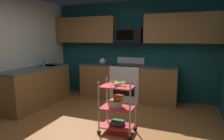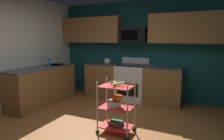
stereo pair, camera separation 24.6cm
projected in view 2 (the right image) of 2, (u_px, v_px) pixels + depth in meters
name	position (u px, v px, depth m)	size (l,w,h in m)	color
floor	(90.00, 134.00, 3.43)	(4.40, 4.80, 0.04)	#995B2D
wall_back	(136.00, 50.00, 5.39)	(4.52, 0.06, 2.60)	#14474C
counter_run	(95.00, 84.00, 5.10)	(3.47, 2.47, 0.92)	brown
oven_range	(132.00, 82.00, 5.23)	(0.76, 0.65, 1.10)	white
upper_cabinets	(134.00, 29.00, 5.13)	(4.40, 0.33, 0.70)	brown
microwave	(134.00, 35.00, 5.13)	(0.70, 0.39, 0.40)	black
rolling_cart	(116.00, 108.00, 3.37)	(0.61, 0.38, 0.91)	silver
fruit_bowl	(116.00, 83.00, 3.30)	(0.27, 0.27, 0.07)	silver
mixing_bowl_large	(114.00, 104.00, 3.37)	(0.25, 0.25, 0.11)	silver
mixing_bowl_small	(117.00, 98.00, 3.37)	(0.18, 0.18, 0.08)	orange
book_stack	(116.00, 123.00, 3.41)	(0.24, 0.19, 0.08)	#1E4C8C
kettle	(107.00, 61.00, 5.44)	(0.21, 0.18, 0.26)	beige
dish_soap_bottle	(49.00, 62.00, 5.05)	(0.06, 0.06, 0.20)	#2D8CBF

